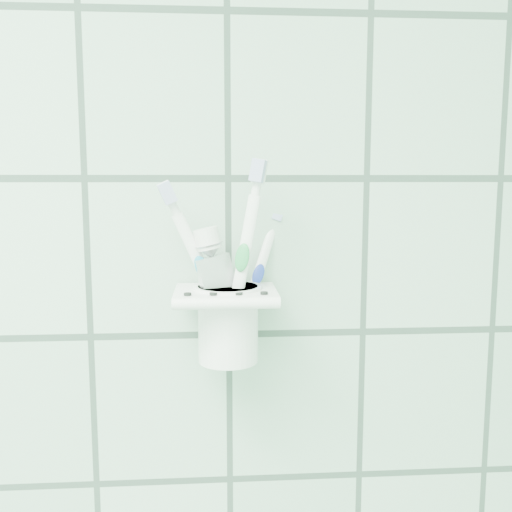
{
  "coord_description": "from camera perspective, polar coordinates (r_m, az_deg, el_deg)",
  "views": [
    {
      "loc": [
        0.64,
        0.53,
        1.44
      ],
      "look_at": [
        0.68,
        1.1,
        1.36
      ],
      "focal_mm": 40.0,
      "sensor_mm": 36.0,
      "label": 1
    }
  ],
  "objects": [
    {
      "name": "toothbrush_pink",
      "position": [
        0.63,
        -1.56,
        -0.42
      ],
      "size": [
        0.08,
        0.02,
        0.21
      ],
      "rotation": [
        -0.01,
        -0.42,
        0.16
      ],
      "color": "white",
      "rests_on": "cup"
    },
    {
      "name": "cup",
      "position": [
        0.64,
        -2.8,
        -6.42
      ],
      "size": [
        0.08,
        0.08,
        0.09
      ],
      "color": "white",
      "rests_on": "holder_bracket"
    },
    {
      "name": "holder_bracket",
      "position": [
        0.63,
        -3.06,
        -4.03
      ],
      "size": [
        0.11,
        0.1,
        0.03
      ],
      "color": "white",
      "rests_on": "wall_back"
    },
    {
      "name": "toothbrush_blue",
      "position": [
        0.64,
        -2.32,
        -1.69
      ],
      "size": [
        0.06,
        0.05,
        0.18
      ],
      "rotation": [
        -0.31,
        0.33,
        -0.05
      ],
      "color": "white",
      "rests_on": "cup"
    },
    {
      "name": "toothbrush_orange",
      "position": [
        0.61,
        -3.1,
        -0.23
      ],
      "size": [
        0.05,
        0.03,
        0.22
      ],
      "rotation": [
        -0.1,
        0.16,
        -0.37
      ],
      "color": "white",
      "rests_on": "cup"
    },
    {
      "name": "toothpaste_tube",
      "position": [
        0.63,
        -2.29,
        -2.54
      ],
      "size": [
        0.06,
        0.04,
        0.15
      ],
      "rotation": [
        -0.09,
        -0.19,
        0.39
      ],
      "color": "silver",
      "rests_on": "cup"
    }
  ]
}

